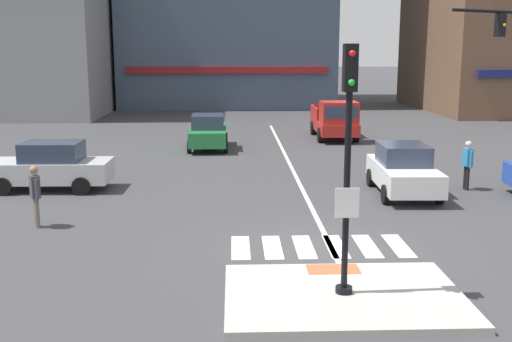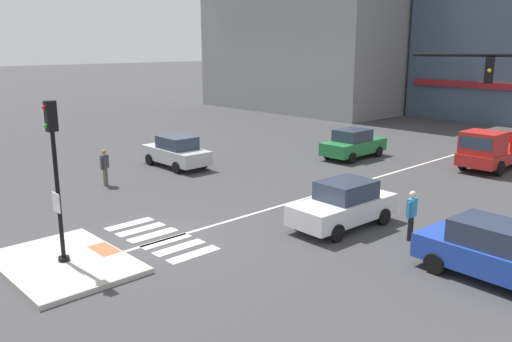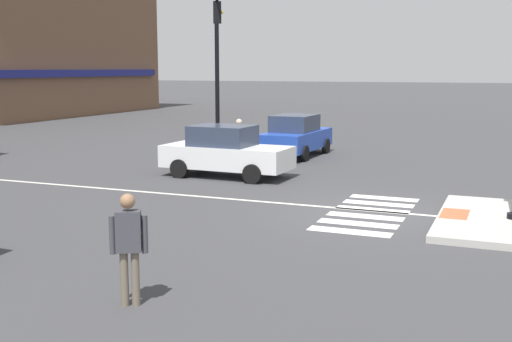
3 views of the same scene
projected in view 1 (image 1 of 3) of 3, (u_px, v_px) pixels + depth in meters
name	position (u px, v px, depth m)	size (l,w,h in m)	color
ground_plane	(320.00, 248.00, 14.86)	(300.00, 300.00, 0.00)	#3D3D3F
traffic_island	(344.00, 296.00, 11.77)	(4.50, 3.23, 0.15)	#B2AFA8
tactile_pad_front	(333.00, 269.00, 13.00)	(1.10, 0.60, 0.01)	#DB5B38
signal_pole	(348.00, 147.00, 11.21)	(0.44, 0.38, 4.64)	black
crosswalk_stripe_a	(241.00, 247.00, 14.89)	(0.44, 1.80, 0.01)	silver
crosswalk_stripe_b	(272.00, 247.00, 14.92)	(0.44, 1.80, 0.01)	silver
crosswalk_stripe_c	(304.00, 247.00, 14.95)	(0.44, 1.80, 0.01)	silver
crosswalk_stripe_d	(336.00, 246.00, 14.98)	(0.44, 1.80, 0.01)	silver
crosswalk_stripe_e	(367.00, 246.00, 15.01)	(0.44, 1.80, 0.01)	silver
crosswalk_stripe_f	(398.00, 245.00, 15.03)	(0.44, 1.80, 0.01)	silver
lane_centre_line	(292.00, 168.00, 24.67)	(0.14, 28.00, 0.01)	silver
car_green_westbound_distant	(208.00, 132.00, 29.39)	(1.88, 4.12, 1.64)	#237A3D
car_white_eastbound_mid	(403.00, 170.00, 20.20)	(1.96, 4.16, 1.64)	white
car_silver_cross_left	(50.00, 166.00, 20.83)	(4.12, 1.89, 1.64)	silver
pickup_truck_red_eastbound_distant	(335.00, 121.00, 32.42)	(2.09, 5.11, 2.08)	red
pedestrian_at_curb_left	(35.00, 191.00, 16.40)	(0.36, 0.50, 1.67)	#6B6051
pedestrian_waiting_far_side	(467.00, 161.00, 20.79)	(0.26, 0.55, 1.67)	black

